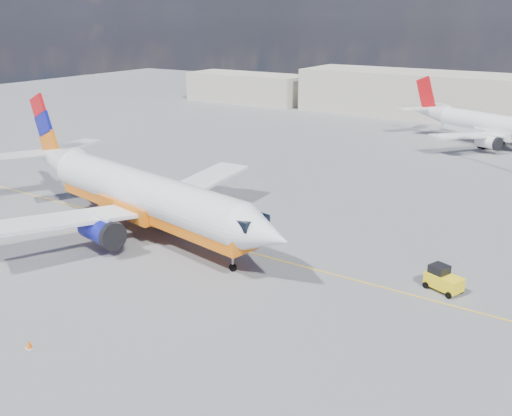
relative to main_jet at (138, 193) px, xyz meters
The scene contains 8 objects.
ground 9.11m from the main_jet, 10.07° to the right, with size 240.00×240.00×0.00m, color slate.
taxi_line 9.12m from the main_jet, 10.53° to the left, with size 70.00×0.15×0.01m, color yellow.
terminal_main 74.72m from the main_jet, 79.78° to the left, with size 70.00×14.00×8.00m, color beige.
terminal_annex 79.53m from the main_jet, 117.52° to the left, with size 26.00×10.00×6.00m, color beige.
main_jet is the anchor object (origin of this frame).
second_jet 55.61m from the main_jet, 70.22° to the left, with size 29.45×22.22×9.04m.
gse_tug 25.81m from the main_jet, ahead, with size 2.76×2.25×1.75m.
traffic_cone 18.95m from the main_jet, 65.17° to the right, with size 0.39×0.39×0.55m.
Camera 1 is at (26.03, -31.92, 18.15)m, focal length 40.00 mm.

